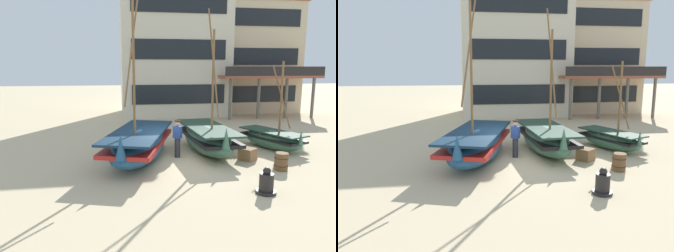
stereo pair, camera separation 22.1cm
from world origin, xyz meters
The scene contains 10 objects.
ground_plane centered at (0.00, 0.00, 0.00)m, with size 120.00×120.00×0.00m, color #CCB78E.
fishing_boat_near_left centered at (1.95, 1.34, 0.70)m, with size 2.02×5.00×6.60m.
fishing_boat_centre_large centered at (-1.35, 0.50, 0.74)m, with size 3.67×5.95×7.80m.
fishing_boat_far_right centered at (5.33, 1.51, 0.52)m, with size 2.42×3.66×4.29m.
fisherman_by_hull centered at (0.39, 0.75, 0.83)m, with size 0.41×0.41×1.68m.
capstan_winch centered at (2.41, -3.85, 0.34)m, with size 0.66×0.66×0.87m.
wooden_barrel centered at (4.08, -1.72, 0.35)m, with size 0.56×0.56×0.70m.
cargo_crate centered at (3.34, -0.16, 0.26)m, with size 0.63×0.63×0.52m, color olive.
harbor_building_main centered at (2.66, 14.54, 5.34)m, with size 9.17×5.65×10.66m.
harbor_building_annex centered at (9.85, 15.59, 4.87)m, with size 8.42×8.49×9.77m.
Camera 1 is at (-2.29, -12.98, 4.01)m, focal length 34.23 mm.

